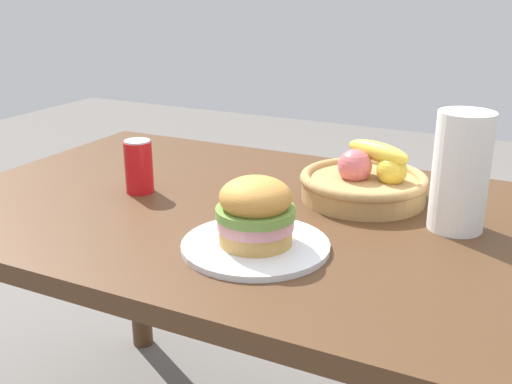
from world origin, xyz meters
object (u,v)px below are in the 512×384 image
object	(u,v)px
plate	(256,245)
sandwich	(256,211)
soda_can	(139,167)
fruit_basket	(365,182)
paper_towel_roll	(461,172)

from	to	relation	value
plate	sandwich	size ratio (longest dim) A/B	1.88
plate	soda_can	world-z (taller)	soda_can
fruit_basket	soda_can	bearing A→B (deg)	-159.28
soda_can	fruit_basket	bearing A→B (deg)	20.72
sandwich	fruit_basket	world-z (taller)	sandwich
plate	soda_can	size ratio (longest dim) A/B	2.22
fruit_basket	sandwich	bearing A→B (deg)	-106.19
plate	sandwich	bearing A→B (deg)	-63.43
sandwich	soda_can	world-z (taller)	sandwich
soda_can	plate	bearing A→B (deg)	-23.04
plate	paper_towel_roll	size ratio (longest dim) A/B	1.16
sandwich	fruit_basket	bearing A→B (deg)	73.81
sandwich	paper_towel_roll	xyz separation A→B (m)	(0.32, 0.27, 0.05)
paper_towel_roll	soda_can	bearing A→B (deg)	-171.78
paper_towel_roll	fruit_basket	bearing A→B (deg)	158.71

